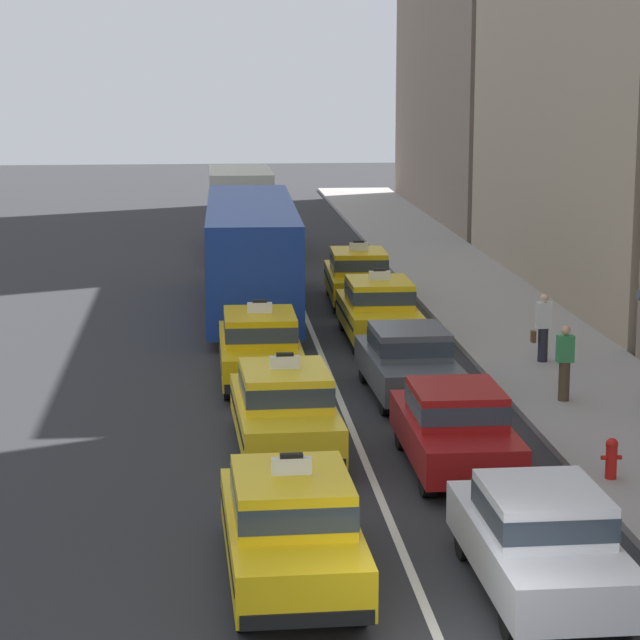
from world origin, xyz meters
TOP-DOWN VIEW (x-y plane):
  - lane_stripe_left_right at (0.00, 20.00)m, footprint 0.14×80.00m
  - sidewalk_curb at (5.60, 15.00)m, footprint 4.00×90.00m
  - taxi_left_nearest at (-1.76, 3.25)m, footprint 1.92×4.60m
  - taxi_left_second at (-1.45, 9.65)m, footprint 1.95×4.61m
  - taxi_left_third at (-1.67, 15.20)m, footprint 1.83×4.56m
  - bus_left_fourth at (-1.53, 23.86)m, footprint 2.72×11.25m
  - box_truck_left_fifth at (-1.50, 35.86)m, footprint 2.31×6.96m
  - sedan_right_nearest at (1.64, 2.55)m, footprint 1.82×4.32m
  - sedan_right_second at (1.54, 8.26)m, footprint 1.76×4.30m
  - sedan_right_third at (1.52, 13.57)m, footprint 1.89×4.35m
  - taxi_right_fourth at (1.65, 19.47)m, footprint 1.84×4.57m
  - taxi_right_fifth at (1.75, 24.90)m, footprint 1.95×4.61m
  - pedestrian_mid_block at (4.71, 12.46)m, footprint 0.36×0.24m
  - pedestrian_by_storefront at (5.18, 16.14)m, footprint 0.47×0.24m
  - fire_hydrant at (4.08, 7.11)m, footprint 0.36×0.22m

SIDE VIEW (x-z plane):
  - lane_stripe_left_right at x=0.00m, z-range 0.00..0.01m
  - sidewalk_curb at x=5.60m, z-range 0.00..0.15m
  - fire_hydrant at x=4.08m, z-range 0.18..0.91m
  - sedan_right_nearest at x=1.64m, z-range 0.06..1.64m
  - sedan_right_second at x=1.54m, z-range 0.06..1.64m
  - sedan_right_third at x=1.52m, z-range 0.06..1.64m
  - taxi_left_nearest at x=-1.76m, z-range -0.10..1.86m
  - taxi_left_second at x=-1.45m, z-range -0.10..1.86m
  - taxi_left_third at x=-1.67m, z-range -0.10..1.86m
  - taxi_right_fourth at x=1.65m, z-range -0.10..1.86m
  - taxi_right_fifth at x=1.75m, z-range -0.10..1.86m
  - pedestrian_mid_block at x=4.71m, z-range 0.16..1.79m
  - pedestrian_by_storefront at x=5.18m, z-range 0.15..1.81m
  - box_truck_left_fifth at x=-1.50m, z-range 0.14..3.41m
  - bus_left_fourth at x=-1.53m, z-range 0.21..3.43m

